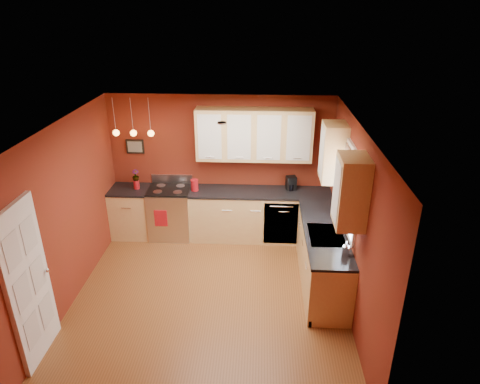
{
  "coord_description": "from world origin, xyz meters",
  "views": [
    {
      "loc": [
        0.72,
        -5.18,
        4.08
      ],
      "look_at": [
        0.4,
        1.0,
        1.28
      ],
      "focal_mm": 32.0,
      "sensor_mm": 36.0,
      "label": 1
    }
  ],
  "objects_px": {
    "sink": "(326,236)",
    "soap_pump": "(346,248)",
    "gas_range": "(171,212)",
    "red_canister": "(195,185)",
    "coffee_maker": "(291,184)"
  },
  "relations": [
    {
      "from": "soap_pump",
      "to": "red_canister",
      "type": "bearing_deg",
      "value": 139.33
    },
    {
      "from": "coffee_maker",
      "to": "soap_pump",
      "type": "height_order",
      "value": "coffee_maker"
    },
    {
      "from": "coffee_maker",
      "to": "soap_pump",
      "type": "distance_m",
      "value": 2.23
    },
    {
      "from": "gas_range",
      "to": "sink",
      "type": "distance_m",
      "value": 3.05
    },
    {
      "from": "soap_pump",
      "to": "sink",
      "type": "bearing_deg",
      "value": 109.25
    },
    {
      "from": "sink",
      "to": "coffee_maker",
      "type": "relative_size",
      "value": 2.81
    },
    {
      "from": "sink",
      "to": "soap_pump",
      "type": "height_order",
      "value": "sink"
    },
    {
      "from": "gas_range",
      "to": "coffee_maker",
      "type": "distance_m",
      "value": 2.27
    },
    {
      "from": "gas_range",
      "to": "red_canister",
      "type": "height_order",
      "value": "red_canister"
    },
    {
      "from": "coffee_maker",
      "to": "red_canister",
      "type": "bearing_deg",
      "value": 170.89
    },
    {
      "from": "gas_range",
      "to": "soap_pump",
      "type": "xyz_separation_m",
      "value": [
        2.81,
        -2.03,
        0.56
      ]
    },
    {
      "from": "gas_range",
      "to": "sink",
      "type": "height_order",
      "value": "sink"
    },
    {
      "from": "sink",
      "to": "gas_range",
      "type": "bearing_deg",
      "value": 150.22
    },
    {
      "from": "gas_range",
      "to": "sink",
      "type": "bearing_deg",
      "value": -29.78
    },
    {
      "from": "red_canister",
      "to": "soap_pump",
      "type": "xyz_separation_m",
      "value": [
        2.34,
        -2.01,
        -0.0
      ]
    }
  ]
}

